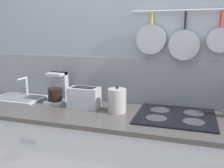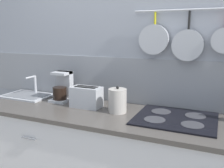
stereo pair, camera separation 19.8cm
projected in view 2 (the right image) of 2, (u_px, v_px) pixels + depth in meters
name	position (u px, v px, depth m)	size (l,w,h in m)	color
wall_back	(140.00, 63.00, 2.25)	(7.20, 0.16, 2.60)	#999EA8
cabinet_base	(123.00, 168.00, 2.08)	(2.77, 0.66, 0.87)	silver
countertop	(124.00, 117.00, 1.99)	(2.81, 0.68, 0.03)	#4C4742
sink_basin	(28.00, 95.00, 2.57)	(0.49, 0.34, 0.20)	#B7BABF
coffee_maker	(63.00, 89.00, 2.39)	(0.17, 0.20, 0.28)	#B7BABF
toaster	(86.00, 97.00, 2.18)	(0.28, 0.15, 0.18)	#B7BABF
kettle	(117.00, 101.00, 2.04)	(0.15, 0.15, 0.22)	beige
cooktop	(175.00, 118.00, 1.88)	(0.59, 0.53, 0.01)	black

